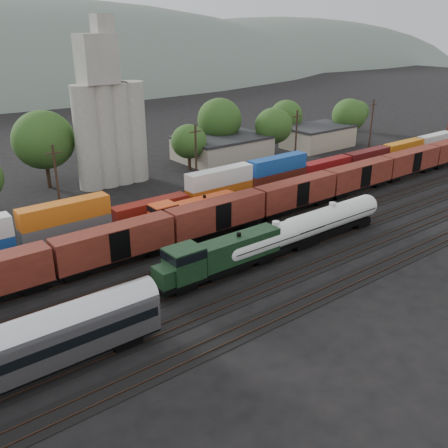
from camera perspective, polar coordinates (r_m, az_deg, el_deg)
ground at (r=63.92m, az=-0.58°, el=-3.52°), size 600.00×600.00×0.00m
tracks at (r=63.90m, az=-0.58°, el=-3.48°), size 180.00×33.20×0.20m
green_locomotive at (r=56.90m, az=-0.80°, el=-3.81°), size 18.32×3.23×4.85m
tank_car_a at (r=62.36m, az=5.89°, el=-1.57°), size 17.53×3.14×4.59m
tank_car_b at (r=69.55m, az=12.19°, el=0.66°), size 18.13×3.25×4.75m
passenger_coach at (r=43.64m, az=-23.27°, el=-13.39°), size 25.51×3.15×5.79m
orange_locomotive at (r=71.65m, az=-4.07°, el=1.41°), size 16.84×2.81×4.21m
boxcar_string at (r=68.32m, az=-0.79°, el=1.05°), size 138.20×2.90×4.20m
container_wall at (r=81.79m, az=0.62°, el=4.32°), size 187.26×2.60×5.80m
grain_silo at (r=91.83m, az=-12.98°, el=11.22°), size 13.40×5.00×29.00m
industrial_sheds at (r=94.54m, az=-10.51°, el=6.29°), size 119.38×17.26×5.10m
tree_band at (r=91.58m, az=-17.50°, el=7.98°), size 164.57×20.01×13.73m
utility_poles at (r=79.28m, az=-10.37°, el=6.02°), size 122.20×0.36×12.00m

